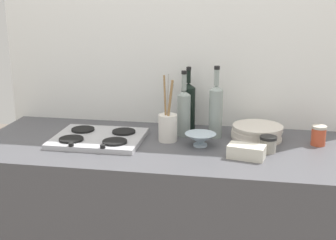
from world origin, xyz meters
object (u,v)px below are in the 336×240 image
object	(u,v)px
utensil_crock	(168,126)
wine_bottle_mid_right	(188,105)
mixing_bowl	(200,139)
plate_stack	(257,132)
wine_bottle_leftmost	(184,112)
butter_dish	(246,152)
wine_bottle_mid_left	(216,110)
condiment_jar_rear	(268,144)
condiment_jar_front	(319,135)
stovetop_hob	(98,138)

from	to	relation	value
utensil_crock	wine_bottle_mid_right	bearing A→B (deg)	71.74
mixing_bowl	plate_stack	bearing A→B (deg)	29.46
wine_bottle_leftmost	butter_dish	bearing A→B (deg)	-40.67
wine_bottle_mid_left	butter_dish	xyz separation A→B (m)	(0.15, -0.27, -0.11)
condiment_jar_rear	utensil_crock	bearing A→B (deg)	170.04
wine_bottle_leftmost	butter_dish	world-z (taller)	wine_bottle_leftmost
condiment_jar_front	wine_bottle_mid_left	bearing A→B (deg)	175.51
condiment_jar_front	condiment_jar_rear	bearing A→B (deg)	-149.07
utensil_crock	condiment_jar_rear	distance (m)	0.47
stovetop_hob	condiment_jar_front	world-z (taller)	condiment_jar_front
butter_dish	condiment_jar_front	distance (m)	0.40
wine_bottle_mid_right	utensil_crock	bearing A→B (deg)	-108.26
wine_bottle_leftmost	condiment_jar_front	distance (m)	0.64
wine_bottle_leftmost	butter_dish	size ratio (longest dim) A/B	2.09
wine_bottle_mid_right	mixing_bowl	xyz separation A→B (m)	(0.09, -0.26, -0.09)
wine_bottle_leftmost	wine_bottle_mid_right	distance (m)	0.12
wine_bottle_leftmost	utensil_crock	size ratio (longest dim) A/B	1.01
wine_bottle_leftmost	condiment_jar_rear	bearing A→B (deg)	-23.40
butter_dish	wine_bottle_mid_right	bearing A→B (deg)	128.21
wine_bottle_mid_left	utensil_crock	size ratio (longest dim) A/B	1.09
condiment_jar_front	mixing_bowl	bearing A→B (deg)	-168.65
wine_bottle_mid_right	mixing_bowl	world-z (taller)	wine_bottle_mid_right
mixing_bowl	condiment_jar_front	distance (m)	0.55
wine_bottle_mid_left	utensil_crock	bearing A→B (deg)	-156.20
plate_stack	condiment_jar_rear	distance (m)	0.18
mixing_bowl	wine_bottle_leftmost	bearing A→B (deg)	124.58
plate_stack	utensil_crock	size ratio (longest dim) A/B	0.77
wine_bottle_mid_right	butter_dish	distance (m)	0.50
plate_stack	condiment_jar_rear	size ratio (longest dim) A/B	3.24
condiment_jar_rear	wine_bottle_mid_left	bearing A→B (deg)	144.21
plate_stack	butter_dish	world-z (taller)	plate_stack
plate_stack	wine_bottle_leftmost	size ratio (longest dim) A/B	0.76
wine_bottle_leftmost	condiment_jar_rear	distance (m)	0.45
stovetop_hob	mixing_bowl	bearing A→B (deg)	1.54
wine_bottle_leftmost	mixing_bowl	xyz separation A→B (m)	(0.10, -0.14, -0.09)
stovetop_hob	butter_dish	size ratio (longest dim) A/B	2.70
wine_bottle_mid_right	butter_dish	size ratio (longest dim) A/B	2.09
stovetop_hob	wine_bottle_mid_left	xyz separation A→B (m)	(0.54, 0.16, 0.12)
wine_bottle_leftmost	wine_bottle_mid_left	world-z (taller)	wine_bottle_mid_left
mixing_bowl	condiment_jar_front	size ratio (longest dim) A/B	1.55
stovetop_hob	wine_bottle_mid_right	bearing A→B (deg)	34.65
utensil_crock	condiment_jar_front	world-z (taller)	utensil_crock
plate_stack	wine_bottle_mid_left	bearing A→B (deg)	179.97
mixing_bowl	condiment_jar_rear	xyz separation A→B (m)	(0.30, -0.03, 0.00)
wine_bottle_mid_right	wine_bottle_mid_left	bearing A→B (deg)	-37.66
stovetop_hob	wine_bottle_leftmost	size ratio (longest dim) A/B	1.29
butter_dish	plate_stack	bearing A→B (deg)	80.11
wine_bottle_mid_right	mixing_bowl	bearing A→B (deg)	-70.66
condiment_jar_front	condiment_jar_rear	size ratio (longest dim) A/B	1.22
wine_bottle_mid_right	butter_dish	world-z (taller)	wine_bottle_mid_right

